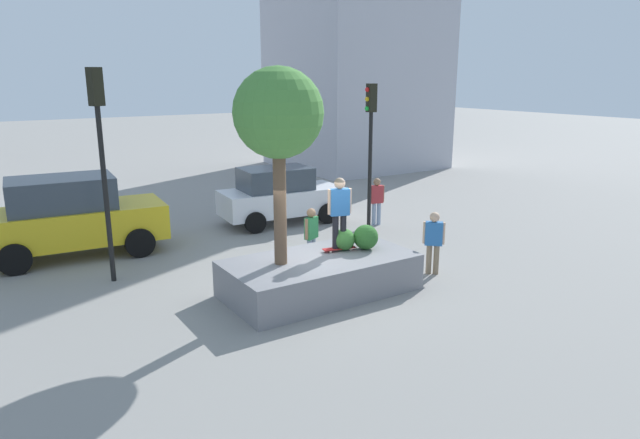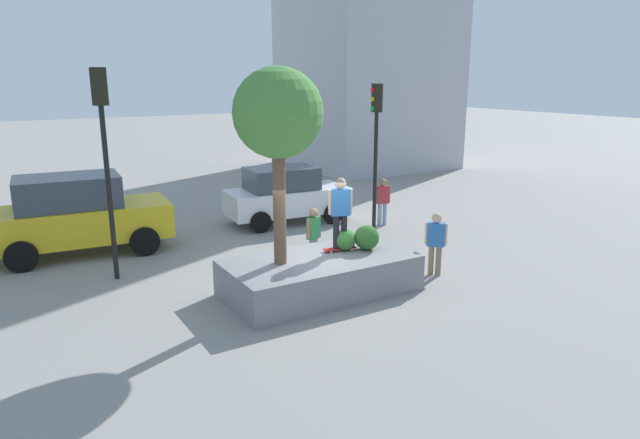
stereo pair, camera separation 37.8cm
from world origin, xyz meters
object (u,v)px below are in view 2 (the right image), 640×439
object	(u,v)px
planter_ledge	(320,275)
pedestrian_crossing	(314,232)
skateboarder	(340,208)
plaza_tree	(278,116)
traffic_light_median	(104,140)
passerby_with_bag	(436,240)
sedan_parked	(286,195)
bystander_watching	(383,198)
skateboard	(340,249)
traffic_light_corner	(376,133)
taxi_cab	(77,214)

from	to	relation	value
planter_ledge	pedestrian_crossing	bearing A→B (deg)	63.81
skateboarder	plaza_tree	bearing A→B (deg)	-178.13
plaza_tree	traffic_light_median	world-z (taller)	plaza_tree
skateboarder	passerby_with_bag	distance (m)	2.66
sedan_parked	bystander_watching	world-z (taller)	sedan_parked
sedan_parked	passerby_with_bag	xyz separation A→B (m)	(0.74, -6.58, -0.04)
skateboard	skateboarder	xyz separation A→B (m)	(0.00, 0.00, 0.99)
skateboarder	traffic_light_median	world-z (taller)	traffic_light_median
traffic_light_median	passerby_with_bag	size ratio (longest dim) A/B	3.15
pedestrian_crossing	passerby_with_bag	xyz separation A→B (m)	(2.19, -2.24, 0.04)
skateboard	pedestrian_crossing	xyz separation A→B (m)	(0.20, 1.57, -0.01)
sedan_parked	bystander_watching	bearing A→B (deg)	-37.95
plaza_tree	passerby_with_bag	distance (m)	5.11
traffic_light_corner	pedestrian_crossing	bearing A→B (deg)	-151.16
skateboard	traffic_light_median	world-z (taller)	traffic_light_median
pedestrian_crossing	plaza_tree	bearing A→B (deg)	-138.06
skateboard	taxi_cab	bearing A→B (deg)	130.12
traffic_light_corner	pedestrian_crossing	distance (m)	4.38
bystander_watching	skateboard	bearing A→B (deg)	-137.24
traffic_light_median	passerby_with_bag	xyz separation A→B (m)	(6.88, -3.86, -2.48)
skateboarder	pedestrian_crossing	xyz separation A→B (m)	(0.20, 1.57, -0.99)
skateboard	skateboarder	world-z (taller)	skateboarder
traffic_light_corner	traffic_light_median	size ratio (longest dim) A/B	0.92
planter_ledge	pedestrian_crossing	xyz separation A→B (m)	(0.87, 1.76, 0.47)
plaza_tree	skateboarder	distance (m)	2.70
traffic_light_median	pedestrian_crossing	bearing A→B (deg)	-19.05
traffic_light_median	passerby_with_bag	bearing A→B (deg)	-29.27
traffic_light_median	taxi_cab	bearing A→B (deg)	99.00
taxi_cab	pedestrian_crossing	distance (m)	6.65
skateboarder	planter_ledge	bearing A→B (deg)	-163.70
skateboard	taxi_cab	distance (m)	7.62
plaza_tree	bystander_watching	distance (m)	7.71
traffic_light_corner	bystander_watching	bearing A→B (deg)	35.68
taxi_cab	traffic_light_corner	distance (m)	8.97
pedestrian_crossing	passerby_with_bag	bearing A→B (deg)	-45.59
skateboard	bystander_watching	size ratio (longest dim) A/B	0.52
skateboarder	taxi_cab	size ratio (longest dim) A/B	0.34
sedan_parked	skateboarder	bearing A→B (deg)	-105.67
bystander_watching	taxi_cab	bearing A→B (deg)	168.13
plaza_tree	pedestrian_crossing	xyz separation A→B (m)	(1.80, 1.62, -3.17)
sedan_parked	passerby_with_bag	bearing A→B (deg)	-83.61
taxi_cab	traffic_light_median	world-z (taller)	traffic_light_median
taxi_cab	passerby_with_bag	xyz separation A→B (m)	(7.30, -6.49, -0.20)
sedan_parked	traffic_light_median	distance (m)	7.15
passerby_with_bag	planter_ledge	bearing A→B (deg)	171.15
skateboard	bystander_watching	distance (m)	5.75
passerby_with_bag	bystander_watching	bearing A→B (deg)	68.22
traffic_light_median	passerby_with_bag	distance (m)	8.27
pedestrian_crossing	bystander_watching	xyz separation A→B (m)	(4.02, 2.34, 0.02)
passerby_with_bag	skateboarder	bearing A→B (deg)	164.33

